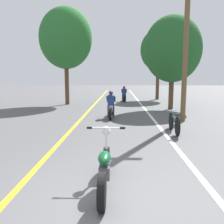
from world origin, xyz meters
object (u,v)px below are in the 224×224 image
at_px(roadside_tree_left, 66,38).
at_px(bicycle_parked, 174,123).
at_px(motorcycle_foreground, 105,167).
at_px(roadside_tree_right_near, 173,49).
at_px(roadside_tree_right_far, 158,50).
at_px(motorcycle_rider_far, 124,96).
at_px(utility_pole, 186,43).
at_px(motorcycle_rider_lead, 111,108).

xyz_separation_m(roadside_tree_left, bicycle_parked, (6.16, -9.58, -4.65)).
relative_size(roadside_tree_left, motorcycle_foreground, 3.65).
xyz_separation_m(roadside_tree_right_near, bicycle_parked, (-1.39, -7.09, -3.54)).
relative_size(roadside_tree_right_near, motorcycle_foreground, 3.03).
bearing_deg(motorcycle_foreground, bicycle_parked, 62.74).
height_order(roadside_tree_right_far, motorcycle_rider_far, roadside_tree_right_far).
xyz_separation_m(roadside_tree_right_near, motorcycle_rider_far, (-3.04, 4.83, -3.41)).
relative_size(roadside_tree_right_far, roadside_tree_left, 0.90).
xyz_separation_m(roadside_tree_right_far, motorcycle_foreground, (-3.96, -18.71, -4.23)).
relative_size(motorcycle_foreground, bicycle_parked, 1.13).
xyz_separation_m(utility_pole, roadside_tree_right_far, (0.58, 11.54, 0.95)).
bearing_deg(motorcycle_rider_far, utility_pole, -74.07).
height_order(utility_pole, motorcycle_foreground, utility_pole).
distance_m(roadside_tree_right_near, bicycle_parked, 8.05).
bearing_deg(utility_pole, roadside_tree_right_near, 85.23).
bearing_deg(motorcycle_rider_far, roadside_tree_right_far, 34.15).
distance_m(roadside_tree_right_near, motorcycle_rider_far, 6.65).
height_order(utility_pole, roadside_tree_left, roadside_tree_left).
distance_m(utility_pole, roadside_tree_right_near, 4.53).
xyz_separation_m(roadside_tree_right_near, motorcycle_foreground, (-3.75, -11.67, -3.51)).
distance_m(utility_pole, motorcycle_foreground, 8.57).
distance_m(motorcycle_rider_lead, bicycle_parked, 4.31).
distance_m(roadside_tree_right_far, roadside_tree_left, 9.00).
bearing_deg(motorcycle_rider_far, roadside_tree_left, -152.49).
bearing_deg(motorcycle_rider_far, motorcycle_rider_lead, -95.87).
distance_m(roadside_tree_left, bicycle_parked, 12.30).
height_order(roadside_tree_right_near, roadside_tree_left, roadside_tree_left).
bearing_deg(motorcycle_rider_lead, bicycle_parked, -54.24).
bearing_deg(motorcycle_rider_lead, roadside_tree_right_far, 68.84).
xyz_separation_m(motorcycle_rider_far, bicycle_parked, (1.65, -11.93, -0.14)).
distance_m(roadside_tree_right_near, roadside_tree_right_far, 7.08).
relative_size(utility_pole, roadside_tree_left, 0.98).
distance_m(roadside_tree_right_near, motorcycle_foreground, 12.75).
relative_size(motorcycle_rider_lead, bicycle_parked, 1.21).
distance_m(roadside_tree_right_far, motorcycle_rider_far, 5.69).
relative_size(roadside_tree_right_far, bicycle_parked, 3.72).
bearing_deg(utility_pole, motorcycle_rider_far, 105.93).
bearing_deg(bicycle_parked, roadside_tree_left, 122.75).
bearing_deg(bicycle_parked, motorcycle_rider_far, 97.89).
xyz_separation_m(utility_pole, roadside_tree_left, (-7.17, 6.99, 1.34)).
relative_size(utility_pole, roadside_tree_right_near, 1.18).
xyz_separation_m(motorcycle_foreground, bicycle_parked, (2.36, 4.58, -0.03)).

